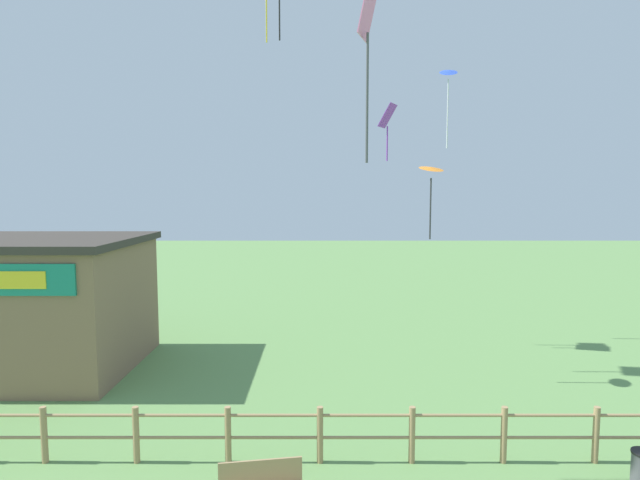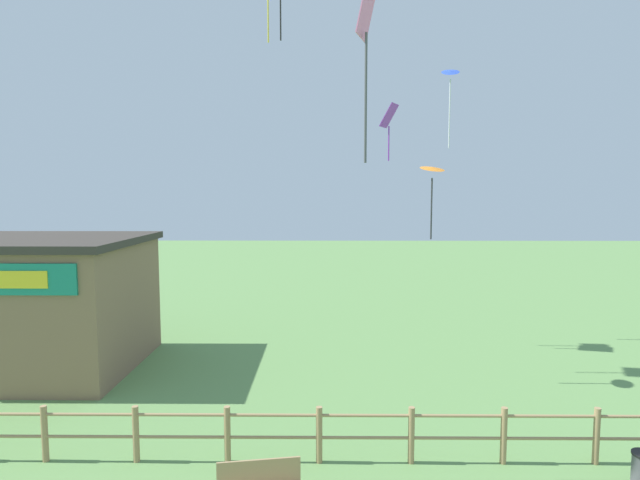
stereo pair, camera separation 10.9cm
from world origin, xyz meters
TOP-DOWN VIEW (x-y plane):
  - wooden_fence at (-0.00, 7.67)m, footprint 20.40×0.14m
  - seaside_building at (-9.56, 13.62)m, footprint 6.73×5.70m
  - kite_orange_delta at (3.38, 12.43)m, footprint 0.96×0.95m
  - kite_purple_streamer at (2.51, 16.01)m, footprint 0.79×0.86m
  - kite_pink_diamond at (0.87, 6.53)m, footprint 0.44×0.73m
  - kite_blue_delta at (5.05, 17.25)m, footprint 0.80×0.74m

SIDE VIEW (x-z plane):
  - wooden_fence at x=0.00m, z-range 0.08..1.35m
  - seaside_building at x=-9.56m, z-range 0.02..4.48m
  - kite_orange_delta at x=3.38m, z-range 5.39..7.69m
  - kite_purple_streamer at x=2.51m, z-range 7.57..9.66m
  - kite_pink_diamond at x=0.87m, z-range 7.15..10.37m
  - kite_blue_delta at x=5.05m, z-range 8.78..11.95m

